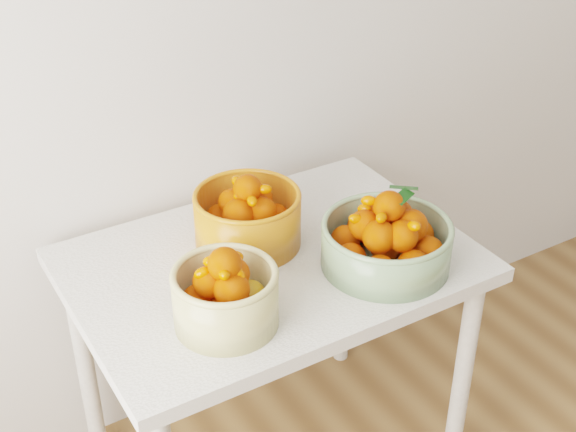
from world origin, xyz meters
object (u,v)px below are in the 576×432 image
bowl_cream (225,295)px  table (271,289)px  bowl_green (387,240)px  bowl_orange (247,217)px

bowl_cream → table: bearing=38.6°
bowl_cream → bowl_green: 0.45m
bowl_orange → bowl_green: bearing=-46.4°
bowl_green → bowl_orange: (-0.25, 0.26, 0.01)m
bowl_cream → bowl_orange: bowl_cream is taller
bowl_cream → bowl_orange: 0.33m
bowl_orange → bowl_cream: bearing=-126.9°
bowl_green → bowl_orange: bowl_green is taller
bowl_cream → bowl_orange: size_ratio=0.89×
bowl_orange → table: bearing=-80.6°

